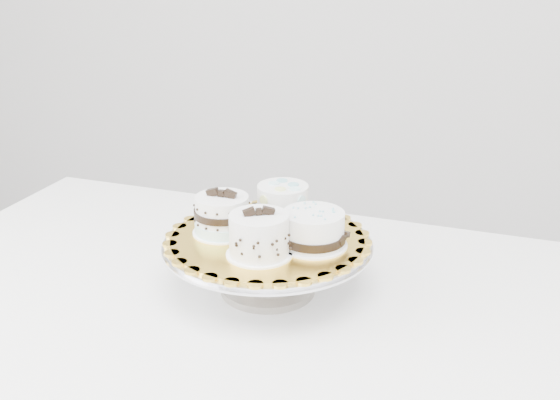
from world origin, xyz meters
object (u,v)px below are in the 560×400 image
(cake_ribbon, at_px, (314,230))
(cake_banded, at_px, (222,216))
(cake_swirl, at_px, (259,236))
(cake_dots, at_px, (283,203))
(cake_stand, at_px, (268,256))
(table, at_px, (235,334))
(cake_board, at_px, (268,239))

(cake_ribbon, bearing_deg, cake_banded, -172.14)
(cake_swirl, xyz_separation_m, cake_banded, (-0.09, 0.06, -0.00))
(cake_banded, relative_size, cake_dots, 0.91)
(cake_ribbon, bearing_deg, cake_stand, -176.09)
(table, relative_size, cake_ribbon, 10.92)
(cake_stand, distance_m, cake_ribbon, 0.10)
(cake_board, height_order, cake_ribbon, cake_ribbon)
(table, height_order, cake_banded, cake_banded)
(table, height_order, cake_ribbon, cake_ribbon)
(cake_stand, distance_m, cake_board, 0.03)
(table, height_order, cake_stand, cake_stand)
(table, bearing_deg, cake_banded, 133.26)
(cake_swirl, bearing_deg, cake_banded, 116.09)
(cake_banded, bearing_deg, table, -48.12)
(cake_stand, xyz_separation_m, cake_board, (-0.00, -0.00, 0.03))
(table, distance_m, cake_banded, 0.21)
(table, xyz_separation_m, cake_board, (0.05, 0.04, 0.17))
(cake_board, xyz_separation_m, cake_dots, (0.00, 0.08, 0.04))
(cake_board, relative_size, cake_swirl, 2.54)
(cake_stand, bearing_deg, cake_banded, -176.28)
(cake_stand, relative_size, cake_swirl, 2.77)
(cake_banded, height_order, cake_dots, cake_banded)
(cake_board, bearing_deg, cake_dots, 88.84)
(cake_board, bearing_deg, cake_banded, -176.28)
(table, relative_size, cake_board, 4.01)
(table, distance_m, cake_swirl, 0.21)
(cake_stand, xyz_separation_m, cake_ribbon, (0.08, -0.01, 0.06))
(table, height_order, cake_dots, cake_dots)
(cake_banded, xyz_separation_m, cake_dots, (0.08, 0.08, 0.00))
(cake_dots, bearing_deg, cake_board, -74.47)
(table, bearing_deg, cake_swirl, -22.63)
(cake_swirl, relative_size, cake_ribbon, 1.07)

